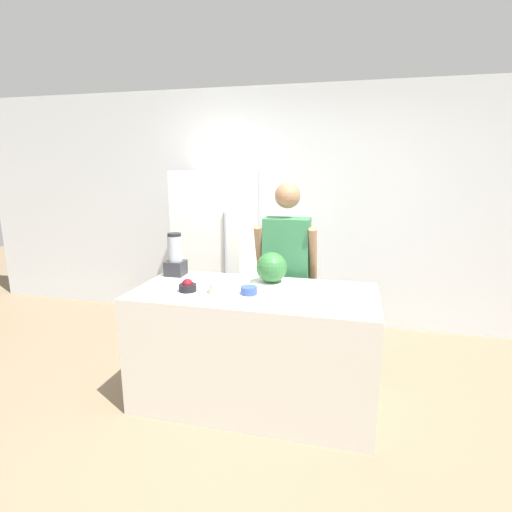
{
  "coord_description": "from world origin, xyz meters",
  "views": [
    {
      "loc": [
        0.68,
        -2.27,
        1.77
      ],
      "look_at": [
        0.0,
        0.45,
        1.13
      ],
      "focal_mm": 28.0,
      "sensor_mm": 36.0,
      "label": 1
    }
  ],
  "objects_px": {
    "refrigerator": "(217,251)",
    "bowl_cherries": "(188,286)",
    "bowl_small_blue": "(249,290)",
    "blender": "(175,257)",
    "bowl_cream": "(222,286)",
    "watermelon": "(272,267)",
    "person": "(286,275)"
  },
  "relations": [
    {
      "from": "bowl_cherries",
      "to": "blender",
      "type": "relative_size",
      "value": 0.36
    },
    {
      "from": "bowl_small_blue",
      "to": "refrigerator",
      "type": "bearing_deg",
      "value": 117.47
    },
    {
      "from": "watermelon",
      "to": "blender",
      "type": "height_order",
      "value": "blender"
    },
    {
      "from": "watermelon",
      "to": "bowl_small_blue",
      "type": "height_order",
      "value": "watermelon"
    },
    {
      "from": "refrigerator",
      "to": "bowl_cherries",
      "type": "xyz_separation_m",
      "value": [
        0.28,
        -1.45,
        0.06
      ]
    },
    {
      "from": "bowl_small_blue",
      "to": "watermelon",
      "type": "bearing_deg",
      "value": 69.88
    },
    {
      "from": "watermelon",
      "to": "bowl_cherries",
      "type": "distance_m",
      "value": 0.65
    },
    {
      "from": "bowl_small_blue",
      "to": "blender",
      "type": "height_order",
      "value": "blender"
    },
    {
      "from": "person",
      "to": "refrigerator",
      "type": "bearing_deg",
      "value": 140.81
    },
    {
      "from": "person",
      "to": "watermelon",
      "type": "distance_m",
      "value": 0.44
    },
    {
      "from": "refrigerator",
      "to": "watermelon",
      "type": "xyz_separation_m",
      "value": [
        0.84,
        -1.12,
        0.15
      ]
    },
    {
      "from": "bowl_cream",
      "to": "blender",
      "type": "bearing_deg",
      "value": 145.78
    },
    {
      "from": "refrigerator",
      "to": "bowl_small_blue",
      "type": "bearing_deg",
      "value": -62.53
    },
    {
      "from": "refrigerator",
      "to": "blender",
      "type": "height_order",
      "value": "refrigerator"
    },
    {
      "from": "watermelon",
      "to": "bowl_small_blue",
      "type": "relative_size",
      "value": 1.98
    },
    {
      "from": "refrigerator",
      "to": "bowl_cream",
      "type": "height_order",
      "value": "refrigerator"
    },
    {
      "from": "refrigerator",
      "to": "bowl_cream",
      "type": "relative_size",
      "value": 9.56
    },
    {
      "from": "blender",
      "to": "watermelon",
      "type": "bearing_deg",
      "value": -3.85
    },
    {
      "from": "watermelon",
      "to": "bowl_cream",
      "type": "distance_m",
      "value": 0.43
    },
    {
      "from": "refrigerator",
      "to": "person",
      "type": "bearing_deg",
      "value": -39.19
    },
    {
      "from": "bowl_cream",
      "to": "bowl_small_blue",
      "type": "relative_size",
      "value": 1.53
    },
    {
      "from": "person",
      "to": "bowl_small_blue",
      "type": "bearing_deg",
      "value": -102.33
    },
    {
      "from": "bowl_cream",
      "to": "blender",
      "type": "height_order",
      "value": "blender"
    },
    {
      "from": "person",
      "to": "watermelon",
      "type": "xyz_separation_m",
      "value": [
        -0.05,
        -0.4,
        0.17
      ]
    },
    {
      "from": "refrigerator",
      "to": "bowl_cherries",
      "type": "distance_m",
      "value": 1.47
    },
    {
      "from": "person",
      "to": "bowl_small_blue",
      "type": "distance_m",
      "value": 0.71
    },
    {
      "from": "person",
      "to": "bowl_cherries",
      "type": "distance_m",
      "value": 0.94
    },
    {
      "from": "refrigerator",
      "to": "blender",
      "type": "distance_m",
      "value": 1.08
    },
    {
      "from": "watermelon",
      "to": "bowl_small_blue",
      "type": "distance_m",
      "value": 0.32
    },
    {
      "from": "bowl_cream",
      "to": "bowl_small_blue",
      "type": "bearing_deg",
      "value": 3.63
    },
    {
      "from": "blender",
      "to": "bowl_cream",
      "type": "bearing_deg",
      "value": -34.22
    },
    {
      "from": "blender",
      "to": "person",
      "type": "bearing_deg",
      "value": 21.79
    }
  ]
}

